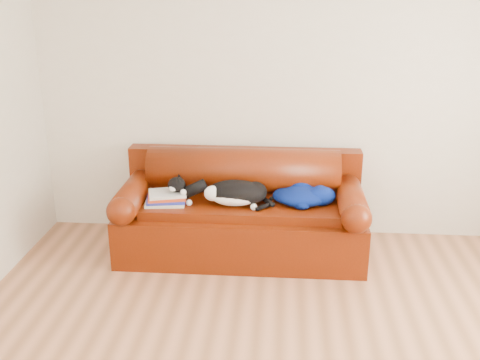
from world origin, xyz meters
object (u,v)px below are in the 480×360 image
Objects in this scene: book_stack at (166,198)px; blanket at (303,195)px; cat at (235,194)px; sofa_base at (241,227)px.

book_stack is 0.60× the size of blanket.
sofa_base is at bearing 67.42° from cat.
sofa_base is 5.88× the size of book_stack.
book_stack is at bearing -168.15° from sofa_base.
cat reaches higher than sofa_base.
sofa_base is at bearing 176.88° from blanket.
book_stack is at bearing -174.92° from blanket.
book_stack is at bearing 176.48° from cat.
sofa_base is 0.39m from cat.
cat is (0.59, 0.01, 0.05)m from book_stack.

